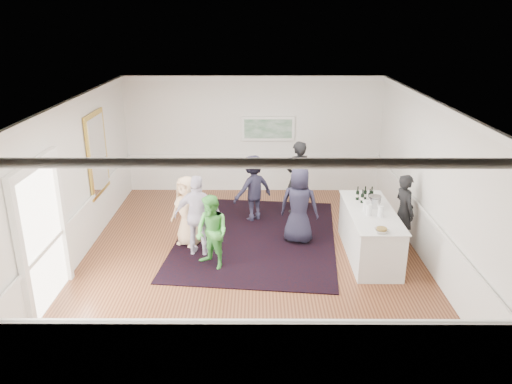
{
  "coord_description": "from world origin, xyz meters",
  "views": [
    {
      "loc": [
        0.13,
        -9.42,
        4.74
      ],
      "look_at": [
        0.09,
        0.2,
        1.29
      ],
      "focal_mm": 35.0,
      "sensor_mm": 36.0,
      "label": 1
    }
  ],
  "objects_px": {
    "bartender": "(404,212)",
    "guest_green": "(212,232)",
    "guest_lilac": "(199,216)",
    "guest_navy": "(299,205)",
    "ice_bucket": "(375,202)",
    "guest_dark_a": "(253,188)",
    "nut_bowl": "(382,230)",
    "guest_tan": "(187,211)",
    "guest_dark_b": "(298,178)",
    "serving_table": "(369,233)"
  },
  "relations": [
    {
      "from": "bartender",
      "to": "guest_lilac",
      "type": "distance_m",
      "value": 4.3
    },
    {
      "from": "nut_bowl",
      "to": "bartender",
      "type": "bearing_deg",
      "value": 60.2
    },
    {
      "from": "guest_lilac",
      "to": "ice_bucket",
      "type": "distance_m",
      "value": 3.61
    },
    {
      "from": "bartender",
      "to": "guest_navy",
      "type": "bearing_deg",
      "value": 68.22
    },
    {
      "from": "guest_tan",
      "to": "nut_bowl",
      "type": "relative_size",
      "value": 5.75
    },
    {
      "from": "guest_lilac",
      "to": "nut_bowl",
      "type": "bearing_deg",
      "value": 169.09
    },
    {
      "from": "guest_navy",
      "to": "nut_bowl",
      "type": "xyz_separation_m",
      "value": [
        1.36,
        -1.71,
        0.18
      ]
    },
    {
      "from": "guest_lilac",
      "to": "nut_bowl",
      "type": "relative_size",
      "value": 6.35
    },
    {
      "from": "guest_green",
      "to": "guest_lilac",
      "type": "height_order",
      "value": "guest_lilac"
    },
    {
      "from": "ice_bucket",
      "to": "nut_bowl",
      "type": "bearing_deg",
      "value": -96.2
    },
    {
      "from": "guest_tan",
      "to": "ice_bucket",
      "type": "bearing_deg",
      "value": 24.04
    },
    {
      "from": "guest_green",
      "to": "guest_dark_b",
      "type": "bearing_deg",
      "value": 99.86
    },
    {
      "from": "guest_dark_a",
      "to": "guest_tan",
      "type": "bearing_deg",
      "value": 11.37
    },
    {
      "from": "guest_navy",
      "to": "ice_bucket",
      "type": "bearing_deg",
      "value": 176.8
    },
    {
      "from": "guest_dark_b",
      "to": "nut_bowl",
      "type": "xyz_separation_m",
      "value": [
        1.27,
        -3.39,
        0.11
      ]
    },
    {
      "from": "ice_bucket",
      "to": "guest_lilac",
      "type": "bearing_deg",
      "value": -177.7
    },
    {
      "from": "bartender",
      "to": "guest_lilac",
      "type": "height_order",
      "value": "guest_lilac"
    },
    {
      "from": "guest_dark_b",
      "to": "nut_bowl",
      "type": "relative_size",
      "value": 6.85
    },
    {
      "from": "serving_table",
      "to": "guest_tan",
      "type": "height_order",
      "value": "guest_tan"
    },
    {
      "from": "bartender",
      "to": "guest_green",
      "type": "distance_m",
      "value": 4.07
    },
    {
      "from": "guest_green",
      "to": "guest_navy",
      "type": "xyz_separation_m",
      "value": [
        1.78,
        1.19,
        0.11
      ]
    },
    {
      "from": "guest_green",
      "to": "ice_bucket",
      "type": "xyz_separation_m",
      "value": [
        3.28,
        0.7,
        0.37
      ]
    },
    {
      "from": "bartender",
      "to": "ice_bucket",
      "type": "bearing_deg",
      "value": 92.62
    },
    {
      "from": "guest_dark_b",
      "to": "nut_bowl",
      "type": "bearing_deg",
      "value": 84.28
    },
    {
      "from": "serving_table",
      "to": "ice_bucket",
      "type": "xyz_separation_m",
      "value": [
        0.1,
        0.18,
        0.61
      ]
    },
    {
      "from": "bartender",
      "to": "guest_tan",
      "type": "bearing_deg",
      "value": 73.99
    },
    {
      "from": "guest_dark_b",
      "to": "ice_bucket",
      "type": "height_order",
      "value": "guest_dark_b"
    },
    {
      "from": "ice_bucket",
      "to": "guest_dark_a",
      "type": "bearing_deg",
      "value": 145.7
    },
    {
      "from": "guest_dark_a",
      "to": "ice_bucket",
      "type": "xyz_separation_m",
      "value": [
        2.5,
        -1.71,
        0.3
      ]
    },
    {
      "from": "guest_dark_b",
      "to": "guest_navy",
      "type": "xyz_separation_m",
      "value": [
        -0.09,
        -1.69,
        -0.07
      ]
    },
    {
      "from": "guest_tan",
      "to": "guest_lilac",
      "type": "distance_m",
      "value": 0.56
    },
    {
      "from": "guest_dark_a",
      "to": "guest_green",
      "type": "bearing_deg",
      "value": 38.56
    },
    {
      "from": "guest_lilac",
      "to": "nut_bowl",
      "type": "xyz_separation_m",
      "value": [
        3.46,
        -1.08,
        0.18
      ]
    },
    {
      "from": "guest_lilac",
      "to": "guest_dark_a",
      "type": "relative_size",
      "value": 1.06
    },
    {
      "from": "guest_green",
      "to": "guest_lilac",
      "type": "distance_m",
      "value": 0.65
    },
    {
      "from": "bartender",
      "to": "guest_dark_a",
      "type": "distance_m",
      "value": 3.52
    },
    {
      "from": "guest_dark_b",
      "to": "ice_bucket",
      "type": "xyz_separation_m",
      "value": [
        1.41,
        -2.17,
        0.19
      ]
    },
    {
      "from": "guest_navy",
      "to": "ice_bucket",
      "type": "distance_m",
      "value": 1.59
    },
    {
      "from": "ice_bucket",
      "to": "nut_bowl",
      "type": "height_order",
      "value": "ice_bucket"
    },
    {
      "from": "guest_navy",
      "to": "nut_bowl",
      "type": "height_order",
      "value": "guest_navy"
    },
    {
      "from": "guest_green",
      "to": "nut_bowl",
      "type": "distance_m",
      "value": 3.2
    },
    {
      "from": "guest_tan",
      "to": "serving_table",
      "type": "bearing_deg",
      "value": 21.28
    },
    {
      "from": "guest_tan",
      "to": "guest_dark_b",
      "type": "relative_size",
      "value": 0.84
    },
    {
      "from": "bartender",
      "to": "guest_tan",
      "type": "relative_size",
      "value": 1.05
    },
    {
      "from": "guest_tan",
      "to": "guest_dark_b",
      "type": "xyz_separation_m",
      "value": [
        2.48,
        1.85,
        0.15
      ]
    },
    {
      "from": "guest_dark_b",
      "to": "guest_tan",
      "type": "bearing_deg",
      "value": 10.41
    },
    {
      "from": "guest_lilac",
      "to": "guest_navy",
      "type": "relative_size",
      "value": 1.01
    },
    {
      "from": "serving_table",
      "to": "ice_bucket",
      "type": "bearing_deg",
      "value": 61.68
    },
    {
      "from": "guest_tan",
      "to": "guest_navy",
      "type": "relative_size",
      "value": 0.91
    },
    {
      "from": "guest_green",
      "to": "guest_lilac",
      "type": "bearing_deg",
      "value": 162.45
    }
  ]
}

